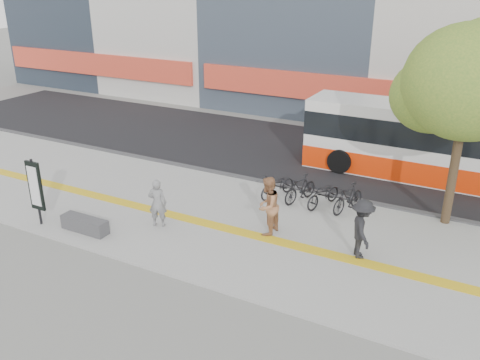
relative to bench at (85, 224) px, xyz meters
The scene contains 13 objects.
ground 2.88m from the bench, 24.78° to the left, with size 120.00×120.00×0.00m, color slate.
sidewalk 3.76m from the bench, 46.08° to the left, with size 40.00×7.00×0.08m, color slate.
tactile_strip 3.41m from the bench, 40.24° to the left, with size 40.00×0.45×0.01m, color gold.
street 10.53m from the bench, 75.70° to the left, with size 40.00×8.00×0.06m, color black.
curb 6.73m from the bench, 67.25° to the left, with size 40.00×0.25×0.14m, color #373739.
bench is the anchor object (origin of this frame).
signboard 1.94m from the bench, 169.19° to the right, with size 0.55×0.10×2.20m.
street_tree 12.23m from the bench, 31.62° to the left, with size 4.40×3.80×6.31m.
bus 13.33m from the bench, 46.88° to the left, with size 10.55×2.50×2.81m.
bicycle_row 7.54m from the bench, 43.62° to the left, with size 3.58×1.76×0.97m.
seated_woman 2.33m from the bench, 37.26° to the left, with size 0.58×0.38×1.58m, color black.
pedestrian_tan 5.69m from the bench, 26.56° to the left, with size 0.89×0.70×1.84m, color #A16B45.
pedestrian_dark 8.36m from the bench, 17.42° to the left, with size 1.12×0.65×1.74m, color black.
Camera 1 is at (8.21, -11.28, 7.50)m, focal length 37.87 mm.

